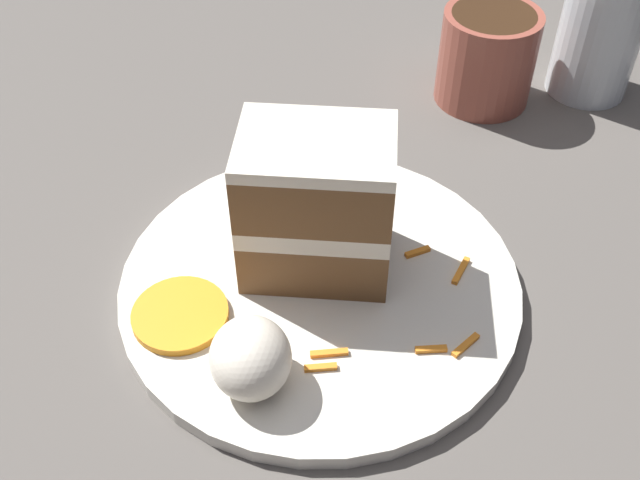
{
  "coord_description": "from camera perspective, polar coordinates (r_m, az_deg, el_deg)",
  "views": [
    {
      "loc": [
        -0.37,
        0.02,
        0.42
      ],
      "look_at": [
        -0.03,
        -0.01,
        0.08
      ],
      "focal_mm": 42.0,
      "sensor_mm": 36.0,
      "label": 1
    }
  ],
  "objects": [
    {
      "name": "ground_plane",
      "position": [
        0.55,
        -1.84,
        -3.94
      ],
      "size": [
        6.0,
        6.0,
        0.0
      ],
      "primitive_type": "plane",
      "color": "black",
      "rests_on": "ground"
    },
    {
      "name": "dining_table",
      "position": [
        0.54,
        -1.88,
        -2.61
      ],
      "size": [
        1.07,
        0.82,
        0.04
      ],
      "primitive_type": "cube",
      "color": "#56514C",
      "rests_on": "ground"
    },
    {
      "name": "plate",
      "position": [
        0.5,
        -0.0,
        -3.35
      ],
      "size": [
        0.27,
        0.27,
        0.01
      ],
      "primitive_type": "cylinder",
      "color": "silver",
      "rests_on": "dining_table"
    },
    {
      "name": "cake_slice",
      "position": [
        0.47,
        -0.31,
        2.74
      ],
      "size": [
        0.09,
        0.11,
        0.1
      ],
      "rotation": [
        0.0,
        0.0,
        2.95
      ],
      "color": "brown",
      "rests_on": "plate"
    },
    {
      "name": "cream_dollop",
      "position": [
        0.43,
        -5.32,
        -8.92
      ],
      "size": [
        0.05,
        0.05,
        0.04
      ],
      "primitive_type": "ellipsoid",
      "color": "silver",
      "rests_on": "plate"
    },
    {
      "name": "orange_garnish",
      "position": [
        0.48,
        -10.61,
        -5.61
      ],
      "size": [
        0.06,
        0.06,
        0.01
      ],
      "primitive_type": "cylinder",
      "color": "orange",
      "rests_on": "plate"
    },
    {
      "name": "carrot_shreds_scatter",
      "position": [
        0.49,
        5.8,
        -4.22
      ],
      "size": [
        0.19,
        0.12,
        0.0
      ],
      "color": "orange",
      "rests_on": "plate"
    },
    {
      "name": "drinking_glass",
      "position": [
        0.71,
        20.38,
        14.0
      ],
      "size": [
        0.07,
        0.07,
        0.11
      ],
      "color": "silver",
      "rests_on": "dining_table"
    },
    {
      "name": "coffee_mug",
      "position": [
        0.67,
        12.64,
        13.68
      ],
      "size": [
        0.08,
        0.08,
        0.08
      ],
      "color": "#994C3D",
      "rests_on": "dining_table"
    }
  ]
}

